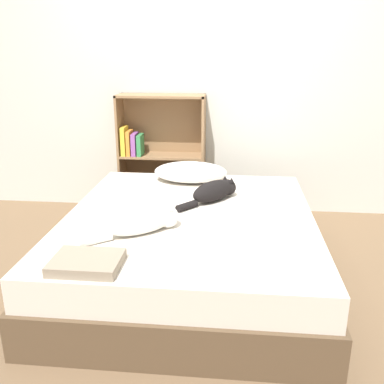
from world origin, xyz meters
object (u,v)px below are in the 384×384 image
cat_light (145,222)px  bed (190,246)px  bookshelf (160,153)px  pillow (191,172)px  cat_dark (215,191)px

cat_light → bed: bearing=17.3°
bookshelf → pillow: bearing=-55.7°
bed → cat_dark: bearing=62.0°
pillow → bookshelf: bookshelf is taller
bed → pillow: bearing=95.6°
cat_light → pillow: bearing=44.8°
bookshelf → bed: bearing=-71.5°
bed → cat_dark: 0.42m
bookshelf → cat_dark: bearing=-59.6°
cat_light → bookshelf: 1.51m
cat_dark → bookshelf: 1.07m
cat_light → bookshelf: size_ratio=0.48×
bed → bookshelf: (-0.40, 1.19, 0.33)m
cat_dark → bookshelf: bookshelf is taller
cat_dark → bed: bearing=-166.6°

